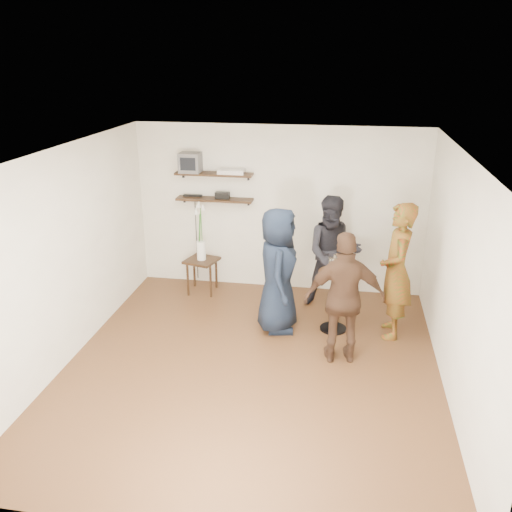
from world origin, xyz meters
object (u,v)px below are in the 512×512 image
Objects in this scene: dvd_deck at (232,171)px; person_navy at (278,271)px; person_plaid at (396,271)px; crt_monitor at (191,162)px; drinks_table at (335,293)px; person_brown at (345,299)px; side_table at (202,265)px; person_dark at (333,253)px; radio at (222,195)px.

dvd_deck is 0.23× the size of person_navy.
crt_monitor is at bearing -112.20° from person_plaid.
dvd_deck is at bearing 0.00° from crt_monitor.
person_brown is (0.12, -0.76, 0.28)m from drinks_table.
side_table is at bearing -55.86° from crt_monitor.
person_navy reaches higher than person_dark.
person_plaid is at bearing 0.56° from drinks_table.
person_plaid is 1.01m from person_brown.
radio is (0.49, 0.00, -0.50)m from crt_monitor.
person_plaid reaches higher than radio.
drinks_table is 0.86m from person_plaid.
person_navy reaches higher than radio.
person_navy is at bearing -55.81° from dvd_deck.
dvd_deck is (0.64, 0.00, -0.12)m from crt_monitor.
drinks_table is 0.50× the size of person_navy.
person_plaid is 1.07× the size of person_navy.
person_plaid is at bearing -25.25° from radio.
radio is 0.39× the size of side_table.
drinks_table is at bearing -34.07° from radio.
side_table is (-0.44, -0.30, -1.44)m from dvd_deck.
person_navy is (0.90, -1.32, -1.04)m from dvd_deck.
person_brown is at bearing -80.74° from drinks_table.
person_navy is 1.04× the size of person_brown.
radio is 2.40m from drinks_table.
person_dark is (1.76, -0.46, -0.67)m from radio.
person_navy is (1.05, -1.32, -0.66)m from radio.
person_dark reaches higher than drinks_table.
person_dark is (2.04, -0.16, 0.39)m from side_table.
dvd_deck is at bearing 0.00° from radio.
crt_monitor is 0.19× the size of person_navy.
side_table is 0.33× the size of person_dark.
dvd_deck is 0.71× the size of side_table.
drinks_table is (1.67, -1.23, -1.34)m from dvd_deck.
person_dark is (2.24, -0.46, -1.17)m from crt_monitor.
side_table is (-0.29, -0.30, -1.06)m from radio.
person_brown is (0.89, -0.67, -0.03)m from person_navy.
dvd_deck is 0.46× the size of drinks_table.
person_brown reaches higher than side_table.
person_navy is 1.12m from person_brown.
person_dark is (-0.07, 0.77, 0.29)m from drinks_table.
person_plaid reaches higher than person_navy.
person_dark reaches higher than side_table.
person_plaid is (2.60, -1.22, -0.60)m from radio.
person_brown is (1.79, -2.00, -1.07)m from dvd_deck.
side_table is 3.06m from person_plaid.
dvd_deck is 2.89m from person_brown.
person_dark is at bearing -45.93° from person_navy.
dvd_deck reaches higher than person_navy.
radio is at bearing 46.06° from side_table.
side_table is 0.31× the size of person_plaid.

